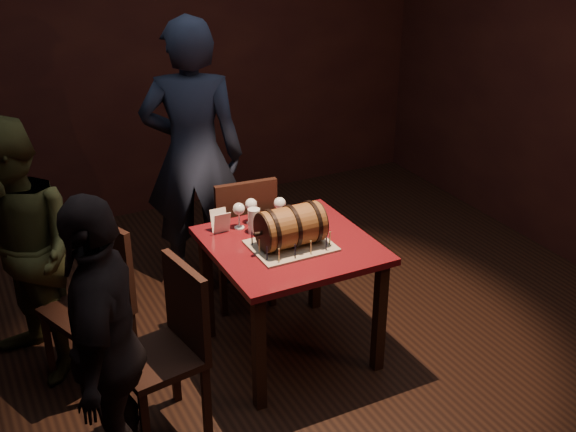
{
  "coord_description": "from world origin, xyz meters",
  "views": [
    {
      "loc": [
        -1.57,
        -3.13,
        2.64
      ],
      "look_at": [
        0.05,
        0.05,
        0.95
      ],
      "focal_mm": 45.0,
      "sensor_mm": 36.0,
      "label": 1
    }
  ],
  "objects_px": {
    "wine_glass_mid": "(251,205)",
    "person_left_front": "(105,347)",
    "chair_back": "(242,235)",
    "pub_table": "(290,259)",
    "wine_glass_right": "(280,204)",
    "wine_glass_left": "(239,210)",
    "chair_left_front": "(171,341)",
    "pint_of_ale": "(254,221)",
    "person_back": "(193,156)",
    "person_left_rear": "(19,256)",
    "chair_left_rear": "(97,294)",
    "barrel_cake": "(291,226)"
  },
  "relations": [
    {
      "from": "person_back",
      "to": "pub_table",
      "type": "bearing_deg",
      "value": 122.93
    },
    {
      "from": "wine_glass_right",
      "to": "person_left_front",
      "type": "distance_m",
      "value": 1.48
    },
    {
      "from": "wine_glass_mid",
      "to": "wine_glass_left",
      "type": "bearing_deg",
      "value": -164.07
    },
    {
      "from": "wine_glass_mid",
      "to": "person_left_front",
      "type": "height_order",
      "value": "person_left_front"
    },
    {
      "from": "wine_glass_mid",
      "to": "person_left_front",
      "type": "bearing_deg",
      "value": -142.43
    },
    {
      "from": "person_left_front",
      "to": "chair_left_front",
      "type": "bearing_deg",
      "value": 143.19
    },
    {
      "from": "wine_glass_left",
      "to": "chair_back",
      "type": "bearing_deg",
      "value": 64.48
    },
    {
      "from": "pint_of_ale",
      "to": "chair_left_rear",
      "type": "xyz_separation_m",
      "value": [
        -0.92,
        0.11,
        -0.3
      ]
    },
    {
      "from": "person_back",
      "to": "person_left_rear",
      "type": "height_order",
      "value": "person_back"
    },
    {
      "from": "person_left_rear",
      "to": "person_left_front",
      "type": "xyz_separation_m",
      "value": [
        0.21,
        -1.02,
        -0.02
      ]
    },
    {
      "from": "wine_glass_right",
      "to": "person_left_rear",
      "type": "distance_m",
      "value": 1.49
    },
    {
      "from": "wine_glass_mid",
      "to": "chair_left_front",
      "type": "relative_size",
      "value": 0.17
    },
    {
      "from": "chair_back",
      "to": "chair_left_front",
      "type": "bearing_deg",
      "value": -130.74
    },
    {
      "from": "pub_table",
      "to": "pint_of_ale",
      "type": "bearing_deg",
      "value": 122.24
    },
    {
      "from": "person_back",
      "to": "person_left_rear",
      "type": "xyz_separation_m",
      "value": [
        -1.23,
        -0.58,
        -0.17
      ]
    },
    {
      "from": "wine_glass_mid",
      "to": "person_left_rear",
      "type": "distance_m",
      "value": 1.33
    },
    {
      "from": "pub_table",
      "to": "chair_left_front",
      "type": "xyz_separation_m",
      "value": [
        -0.83,
        -0.3,
        -0.12
      ]
    },
    {
      "from": "barrel_cake",
      "to": "chair_left_front",
      "type": "relative_size",
      "value": 0.44
    },
    {
      "from": "wine_glass_right",
      "to": "wine_glass_left",
      "type": "bearing_deg",
      "value": 171.63
    },
    {
      "from": "barrel_cake",
      "to": "person_back",
      "type": "xyz_separation_m",
      "value": [
        -0.15,
        1.13,
        0.06
      ]
    },
    {
      "from": "wine_glass_right",
      "to": "pint_of_ale",
      "type": "height_order",
      "value": "wine_glass_right"
    },
    {
      "from": "wine_glass_mid",
      "to": "person_left_front",
      "type": "relative_size",
      "value": 0.11
    },
    {
      "from": "pint_of_ale",
      "to": "person_back",
      "type": "xyz_separation_m",
      "value": [
        -0.05,
        0.88,
        0.12
      ]
    },
    {
      "from": "person_left_front",
      "to": "chair_back",
      "type": "bearing_deg",
      "value": 156.91
    },
    {
      "from": "person_left_front",
      "to": "pub_table",
      "type": "bearing_deg",
      "value": 135.82
    },
    {
      "from": "wine_glass_right",
      "to": "chair_left_front",
      "type": "height_order",
      "value": "chair_left_front"
    },
    {
      "from": "pub_table",
      "to": "wine_glass_left",
      "type": "height_order",
      "value": "wine_glass_left"
    },
    {
      "from": "person_left_rear",
      "to": "wine_glass_left",
      "type": "bearing_deg",
      "value": 59.37
    },
    {
      "from": "chair_left_front",
      "to": "pint_of_ale",
      "type": "bearing_deg",
      "value": 36.03
    },
    {
      "from": "chair_left_front",
      "to": "person_left_front",
      "type": "height_order",
      "value": "person_left_front"
    },
    {
      "from": "wine_glass_mid",
      "to": "person_back",
      "type": "height_order",
      "value": "person_back"
    },
    {
      "from": "chair_left_rear",
      "to": "wine_glass_mid",
      "type": "bearing_deg",
      "value": 0.43
    },
    {
      "from": "chair_left_front",
      "to": "person_back",
      "type": "relative_size",
      "value": 0.5
    },
    {
      "from": "chair_back",
      "to": "chair_left_front",
      "type": "distance_m",
      "value": 1.22
    },
    {
      "from": "chair_left_rear",
      "to": "wine_glass_left",
      "type": "bearing_deg",
      "value": -1.25
    },
    {
      "from": "wine_glass_right",
      "to": "wine_glass_mid",
      "type": "bearing_deg",
      "value": 158.48
    },
    {
      "from": "wine_glass_left",
      "to": "wine_glass_right",
      "type": "bearing_deg",
      "value": -8.37
    },
    {
      "from": "pint_of_ale",
      "to": "person_left_rear",
      "type": "bearing_deg",
      "value": 167.0
    },
    {
      "from": "barrel_cake",
      "to": "chair_back",
      "type": "xyz_separation_m",
      "value": [
        -0.01,
        0.68,
        -0.35
      ]
    },
    {
      "from": "wine_glass_left",
      "to": "chair_left_front",
      "type": "distance_m",
      "value": 0.94
    },
    {
      "from": "chair_left_front",
      "to": "chair_back",
      "type": "bearing_deg",
      "value": 49.26
    },
    {
      "from": "chair_left_rear",
      "to": "chair_left_front",
      "type": "xyz_separation_m",
      "value": [
        0.22,
        -0.62,
        0.0
      ]
    },
    {
      "from": "chair_left_rear",
      "to": "person_left_rear",
      "type": "bearing_deg",
      "value": 153.05
    },
    {
      "from": "wine_glass_mid",
      "to": "pub_table",
      "type": "bearing_deg",
      "value": -74.01
    },
    {
      "from": "barrel_cake",
      "to": "chair_left_rear",
      "type": "relative_size",
      "value": 0.44
    },
    {
      "from": "wine_glass_left",
      "to": "chair_left_front",
      "type": "xyz_separation_m",
      "value": [
        -0.64,
        -0.6,
        -0.35
      ]
    },
    {
      "from": "pub_table",
      "to": "chair_left_front",
      "type": "height_order",
      "value": "chair_left_front"
    },
    {
      "from": "chair_back",
      "to": "person_left_front",
      "type": "height_order",
      "value": "person_left_front"
    },
    {
      "from": "wine_glass_mid",
      "to": "person_left_front",
      "type": "distance_m",
      "value": 1.39
    },
    {
      "from": "pub_table",
      "to": "wine_glass_right",
      "type": "height_order",
      "value": "wine_glass_right"
    }
  ]
}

